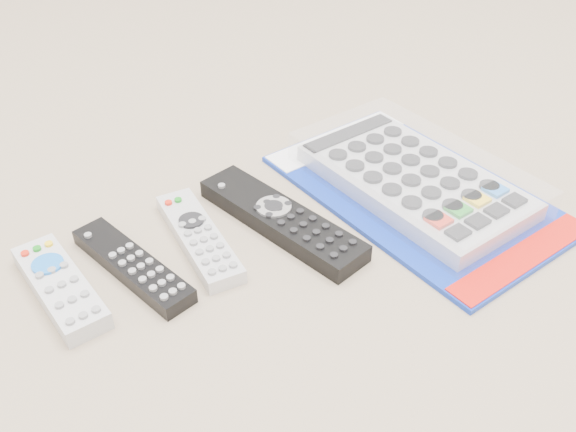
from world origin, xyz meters
TOP-DOWN VIEW (x-y plane):
  - remote_small_grey at (-0.21, 0.02)m, footprint 0.05×0.16m
  - remote_slim_black at (-0.14, 0.01)m, footprint 0.07×0.18m
  - remote_silver_dvd at (-0.05, 0.01)m, footprint 0.07×0.18m
  - remote_large_black at (0.04, -0.01)m, footprint 0.09×0.24m
  - jumbo_remote_packaged at (0.22, -0.05)m, footprint 0.23×0.37m

SIDE VIEW (x-z plane):
  - remote_slim_black at x=-0.14m, z-range 0.00..0.02m
  - remote_silver_dvd at x=-0.05m, z-range 0.00..0.02m
  - remote_small_grey at x=-0.21m, z-range 0.00..0.02m
  - remote_large_black at x=0.04m, z-range 0.00..0.02m
  - jumbo_remote_packaged at x=0.22m, z-range 0.00..0.05m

